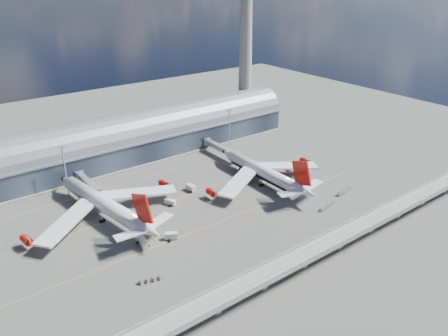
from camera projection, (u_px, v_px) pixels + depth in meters
ground at (217, 209)px, 202.90m from camera, size 500.00×500.00×0.00m
taxi_lines at (191, 191)px, 218.97m from camera, size 200.00×80.12×0.01m
terminal at (138, 139)px, 254.94m from camera, size 200.00×30.00×28.00m
control_tower at (246, 53)px, 288.66m from camera, size 19.00×19.00×103.00m
guideway at (304, 255)px, 160.72m from camera, size 220.00×8.50×7.20m
floodlight_mast_left at (65, 170)px, 209.83m from camera, size 3.00×0.70×25.70m
floodlight_mast_right at (229, 129)px, 264.74m from camera, size 3.00×0.70×25.70m
airliner_left at (105, 205)px, 192.67m from camera, size 72.91×76.72×23.42m
airliner_right at (264, 173)px, 225.51m from camera, size 67.47×70.49×22.42m
jet_bridge_left at (87, 182)px, 216.93m from camera, size 4.40×28.00×7.25m
jet_bridge_right at (219, 147)px, 259.58m from camera, size 4.40×32.00×7.25m
service_truck_0 at (143, 242)px, 175.33m from camera, size 3.51×7.51×2.99m
service_truck_1 at (171, 236)px, 179.44m from camera, size 5.66×4.69×3.00m
service_truck_2 at (235, 183)px, 224.59m from camera, size 7.43×4.09×2.59m
service_truck_3 at (298, 182)px, 225.53m from camera, size 4.92×5.50×2.60m
service_truck_4 at (191, 188)px, 219.04m from camera, size 3.08×5.66×3.18m
service_truck_5 at (170, 202)px, 206.08m from camera, size 4.08×5.78×2.61m
cargo_train_0 at (151, 279)px, 155.16m from camera, size 9.15×3.86×1.52m
cargo_train_1 at (327, 206)px, 203.90m from camera, size 12.02×3.99×1.59m
cargo_train_2 at (345, 191)px, 217.46m from camera, size 11.65×3.75×1.92m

